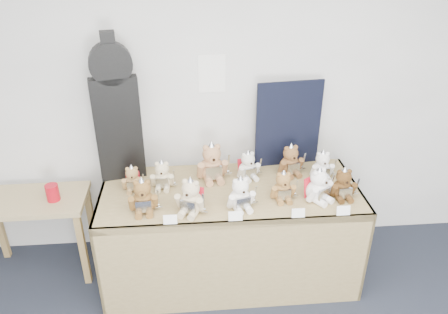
{
  "coord_description": "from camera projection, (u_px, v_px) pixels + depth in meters",
  "views": [
    {
      "loc": [
        -0.26,
        -0.78,
        2.58
      ],
      "look_at": [
        -0.03,
        1.9,
        1.15
      ],
      "focal_mm": 35.0,
      "sensor_mm": 36.0,
      "label": 1
    }
  ],
  "objects": [
    {
      "name": "room_shell",
      "position": [
        212.0,
        74.0,
        3.37
      ],
      "size": [
        6.0,
        6.0,
        6.0
      ],
      "color": "white",
      "rests_on": "floor"
    },
    {
      "name": "display_table",
      "position": [
        231.0,
        215.0,
        3.3
      ],
      "size": [
        1.96,
        0.82,
        0.82
      ],
      "rotation": [
        0.0,
        0.0,
        0.0
      ],
      "color": "olive",
      "rests_on": "floor"
    },
    {
      "name": "side_table",
      "position": [
        33.0,
        212.0,
        3.44
      ],
      "size": [
        0.85,
        0.48,
        0.7
      ],
      "rotation": [
        0.0,
        0.0,
        0.01
      ],
      "color": "#9C7F54",
      "rests_on": "floor"
    },
    {
      "name": "guitar_case",
      "position": [
        116.0,
        111.0,
        3.22
      ],
      "size": [
        0.36,
        0.16,
        1.13
      ],
      "rotation": [
        0.0,
        0.0,
        0.19
      ],
      "color": "black",
      "rests_on": "display_table"
    },
    {
      "name": "navy_board",
      "position": [
        288.0,
        124.0,
        3.49
      ],
      "size": [
        0.53,
        0.08,
        0.71
      ],
      "primitive_type": "cube",
      "rotation": [
        0.0,
        0.0,
        0.11
      ],
      "color": "black",
      "rests_on": "display_table"
    },
    {
      "name": "red_cup",
      "position": [
        53.0,
        193.0,
        3.34
      ],
      "size": [
        0.1,
        0.1,
        0.13
      ],
      "primitive_type": "cylinder",
      "color": "#B50C1A",
      "rests_on": "side_table"
    },
    {
      "name": "teddy_front_far_left",
      "position": [
        143.0,
        197.0,
        2.99
      ],
      "size": [
        0.23,
        0.19,
        0.28
      ],
      "rotation": [
        0.0,
        0.0,
        0.07
      ],
      "color": "brown",
      "rests_on": "display_table"
    },
    {
      "name": "teddy_front_left",
      "position": [
        191.0,
        198.0,
        2.99
      ],
      "size": [
        0.23,
        0.23,
        0.29
      ],
      "rotation": [
        0.0,
        0.0,
        -0.39
      ],
      "color": "beige",
      "rests_on": "display_table"
    },
    {
      "name": "teddy_front_centre",
      "position": [
        241.0,
        195.0,
        3.03
      ],
      "size": [
        0.23,
        0.2,
        0.27
      ],
      "rotation": [
        0.0,
        0.0,
        0.24
      ],
      "color": "white",
      "rests_on": "display_table"
    },
    {
      "name": "teddy_front_right",
      "position": [
        283.0,
        187.0,
        3.13
      ],
      "size": [
        0.21,
        0.17,
        0.25
      ],
      "rotation": [
        0.0,
        0.0,
        0.05
      ],
      "color": "olive",
      "rests_on": "display_table"
    },
    {
      "name": "teddy_front_far_right",
      "position": [
        319.0,
        186.0,
        3.12
      ],
      "size": [
        0.24,
        0.23,
        0.29
      ],
      "rotation": [
        0.0,
        0.0,
        0.58
      ],
      "color": "white",
      "rests_on": "display_table"
    },
    {
      "name": "teddy_front_end",
      "position": [
        343.0,
        185.0,
        3.15
      ],
      "size": [
        0.21,
        0.17,
        0.26
      ],
      "rotation": [
        0.0,
        0.0,
        0.05
      ],
      "color": "#52361C",
      "rests_on": "display_table"
    },
    {
      "name": "teddy_back_left",
      "position": [
        162.0,
        176.0,
        3.28
      ],
      "size": [
        0.2,
        0.16,
        0.25
      ],
      "rotation": [
        0.0,
        0.0,
        -0.05
      ],
      "color": "beige",
      "rests_on": "display_table"
    },
    {
      "name": "teddy_back_centre_left",
      "position": [
        212.0,
        163.0,
        3.37
      ],
      "size": [
        0.28,
        0.24,
        0.34
      ],
      "rotation": [
        0.0,
        0.0,
        0.14
      ],
      "color": "tan",
      "rests_on": "display_table"
    },
    {
      "name": "teddy_back_centre_right",
      "position": [
        248.0,
        166.0,
        3.41
      ],
      "size": [
        0.21,
        0.19,
        0.25
      ],
      "rotation": [
        0.0,
        0.0,
        0.31
      ],
      "color": "silver",
      "rests_on": "display_table"
    },
    {
      "name": "teddy_back_right",
      "position": [
        290.0,
        161.0,
        3.46
      ],
      "size": [
        0.23,
        0.21,
        0.28
      ],
      "rotation": [
        0.0,
        0.0,
        0.24
      ],
      "color": "brown",
      "rests_on": "display_table"
    },
    {
      "name": "teddy_back_end",
      "position": [
        322.0,
        166.0,
        3.41
      ],
      "size": [
        0.21,
        0.17,
        0.25
      ],
      "rotation": [
        0.0,
        0.0,
        0.03
      ],
      "color": "white",
      "rests_on": "display_table"
    },
    {
      "name": "teddy_back_far_left",
      "position": [
        133.0,
        179.0,
        3.25
      ],
      "size": [
        0.18,
        0.15,
        0.22
      ],
      "rotation": [
        0.0,
        0.0,
        0.08
      ],
      "color": "#AD8450",
      "rests_on": "display_table"
    },
    {
      "name": "entry_card_a",
      "position": [
        170.0,
        220.0,
        2.9
      ],
      "size": [
        0.09,
        0.02,
        0.07
      ],
      "primitive_type": "cube",
      "rotation": [
        -0.24,
        0.0,
        0.0
      ],
      "color": "white",
      "rests_on": "display_table"
    },
    {
      "name": "entry_card_b",
      "position": [
        235.0,
        216.0,
        2.93
      ],
      "size": [
        0.1,
        0.02,
        0.07
      ],
      "primitive_type": "cube",
      "rotation": [
        -0.24,
        0.0,
        0.0
      ],
      "color": "white",
      "rests_on": "display_table"
    },
    {
      "name": "entry_card_c",
      "position": [
        298.0,
        213.0,
        2.96
      ],
      "size": [
        0.09,
        0.02,
        0.07
      ],
      "primitive_type": "cube",
      "rotation": [
        -0.24,
        0.0,
        0.0
      ],
      "color": "white",
      "rests_on": "display_table"
    },
    {
      "name": "entry_card_d",
      "position": [
        343.0,
        211.0,
        2.99
      ],
      "size": [
        0.09,
        0.02,
        0.07
      ],
      "primitive_type": "cube",
      "rotation": [
        -0.24,
        0.0,
        0.0
      ],
      "color": "white",
      "rests_on": "display_table"
    }
  ]
}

